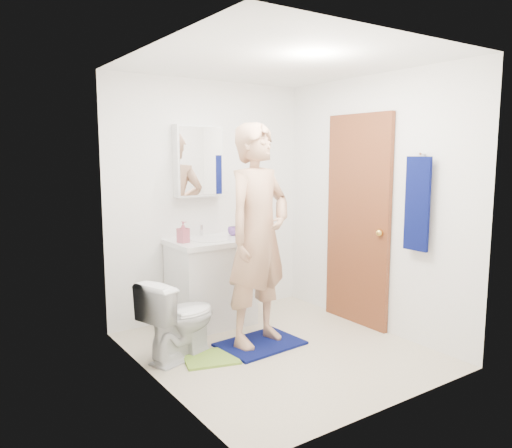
{
  "coord_description": "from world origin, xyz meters",
  "views": [
    {
      "loc": [
        -2.47,
        -3.27,
        1.68
      ],
      "look_at": [
        -0.07,
        0.25,
        1.07
      ],
      "focal_mm": 35.0,
      "sensor_mm": 36.0,
      "label": 1
    }
  ],
  "objects_px": {
    "towel": "(417,204)",
    "soap_dispenser": "(183,232)",
    "medicine_cabinet": "(198,161)",
    "man": "(258,235)",
    "vanity_cabinet": "(211,284)",
    "toothbrush_cup": "(233,231)",
    "toilet": "(180,318)"
  },
  "relations": [
    {
      "from": "medicine_cabinet",
      "to": "toothbrush_cup",
      "type": "relative_size",
      "value": 6.32
    },
    {
      "from": "toilet",
      "to": "soap_dispenser",
      "type": "bearing_deg",
      "value": -48.32
    },
    {
      "from": "vanity_cabinet",
      "to": "soap_dispenser",
      "type": "relative_size",
      "value": 3.99
    },
    {
      "from": "toilet",
      "to": "toothbrush_cup",
      "type": "relative_size",
      "value": 6.09
    },
    {
      "from": "towel",
      "to": "toilet",
      "type": "xyz_separation_m",
      "value": [
        -1.8,
        0.9,
        -0.91
      ]
    },
    {
      "from": "toothbrush_cup",
      "to": "man",
      "type": "distance_m",
      "value": 0.8
    },
    {
      "from": "toothbrush_cup",
      "to": "toilet",
      "type": "bearing_deg",
      "value": -144.86
    },
    {
      "from": "towel",
      "to": "toothbrush_cup",
      "type": "xyz_separation_m",
      "value": [
        -0.88,
        1.55,
        -0.36
      ]
    },
    {
      "from": "vanity_cabinet",
      "to": "toothbrush_cup",
      "type": "height_order",
      "value": "toothbrush_cup"
    },
    {
      "from": "vanity_cabinet",
      "to": "towel",
      "type": "xyz_separation_m",
      "value": [
        1.18,
        -1.48,
        0.85
      ]
    },
    {
      "from": "toilet",
      "to": "soap_dispenser",
      "type": "xyz_separation_m",
      "value": [
        0.32,
        0.56,
        0.61
      ]
    },
    {
      "from": "soap_dispenser",
      "to": "toothbrush_cup",
      "type": "bearing_deg",
      "value": 8.27
    },
    {
      "from": "towel",
      "to": "medicine_cabinet",
      "type": "bearing_deg",
      "value": 124.61
    },
    {
      "from": "man",
      "to": "soap_dispenser",
      "type": "bearing_deg",
      "value": 105.69
    },
    {
      "from": "vanity_cabinet",
      "to": "man",
      "type": "distance_m",
      "value": 0.91
    },
    {
      "from": "towel",
      "to": "soap_dispenser",
      "type": "distance_m",
      "value": 2.1
    },
    {
      "from": "soap_dispenser",
      "to": "toothbrush_cup",
      "type": "distance_m",
      "value": 0.61
    },
    {
      "from": "toothbrush_cup",
      "to": "man",
      "type": "bearing_deg",
      "value": -105.88
    },
    {
      "from": "toilet",
      "to": "man",
      "type": "bearing_deg",
      "value": -118.49
    },
    {
      "from": "vanity_cabinet",
      "to": "soap_dispenser",
      "type": "xyz_separation_m",
      "value": [
        -0.3,
        -0.02,
        0.55
      ]
    },
    {
      "from": "medicine_cabinet",
      "to": "man",
      "type": "relative_size",
      "value": 0.37
    },
    {
      "from": "toothbrush_cup",
      "to": "vanity_cabinet",
      "type": "bearing_deg",
      "value": -167.86
    },
    {
      "from": "vanity_cabinet",
      "to": "toothbrush_cup",
      "type": "xyz_separation_m",
      "value": [
        0.3,
        0.06,
        0.49
      ]
    },
    {
      "from": "medicine_cabinet",
      "to": "towel",
      "type": "relative_size",
      "value": 0.87
    },
    {
      "from": "vanity_cabinet",
      "to": "towel",
      "type": "relative_size",
      "value": 1.0
    },
    {
      "from": "towel",
      "to": "man",
      "type": "bearing_deg",
      "value": 144.43
    },
    {
      "from": "towel",
      "to": "man",
      "type": "xyz_separation_m",
      "value": [
        -1.1,
        0.78,
        -0.27
      ]
    },
    {
      "from": "vanity_cabinet",
      "to": "toilet",
      "type": "xyz_separation_m",
      "value": [
        -0.62,
        -0.58,
        -0.06
      ]
    },
    {
      "from": "vanity_cabinet",
      "to": "man",
      "type": "height_order",
      "value": "man"
    },
    {
      "from": "soap_dispenser",
      "to": "towel",
      "type": "bearing_deg",
      "value": -44.66
    },
    {
      "from": "towel",
      "to": "toilet",
      "type": "distance_m",
      "value": 2.21
    },
    {
      "from": "soap_dispenser",
      "to": "medicine_cabinet",
      "type": "bearing_deg",
      "value": 39.55
    }
  ]
}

